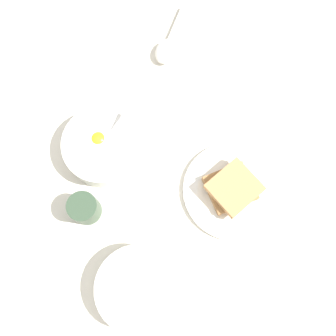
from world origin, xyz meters
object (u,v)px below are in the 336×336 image
soup_spoon (168,46)px  drinking_cup (84,208)px  egg_bowl (104,146)px  toast_sandwich (232,188)px  toast_plate (233,191)px  congee_bowl (138,288)px

soup_spoon → drinking_cup: drinking_cup is taller
egg_bowl → drinking_cup: bearing=135.7°
egg_bowl → soup_spoon: 0.29m
toast_sandwich → soup_spoon: bearing=-9.7°
toast_plate → drinking_cup: (0.12, 0.29, 0.03)m
egg_bowl → soup_spoon: size_ratio=1.16×
egg_bowl → toast_sandwich: bearing=-139.7°
congee_bowl → toast_sandwich: bearing=-74.9°
toast_plate → congee_bowl: congee_bowl is taller
egg_bowl → toast_sandwich: size_ratio=1.58×
toast_sandwich → soup_spoon: size_ratio=0.73×
soup_spoon → toast_sandwich: bearing=170.3°
congee_bowl → egg_bowl: bearing=-15.6°
egg_bowl → toast_plate: 0.30m
egg_bowl → soup_spoon: (0.15, -0.25, -0.02)m
egg_bowl → soup_spoon: bearing=-59.7°
toast_sandwich → toast_plate: bearing=-120.7°
congee_bowl → drinking_cup: (0.20, 0.02, 0.01)m
toast_plate → soup_spoon: bearing=-9.0°
toast_plate → soup_spoon: 0.38m
drinking_cup → congee_bowl: bearing=-175.3°
toast_sandwich → drinking_cup: size_ratio=1.64×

